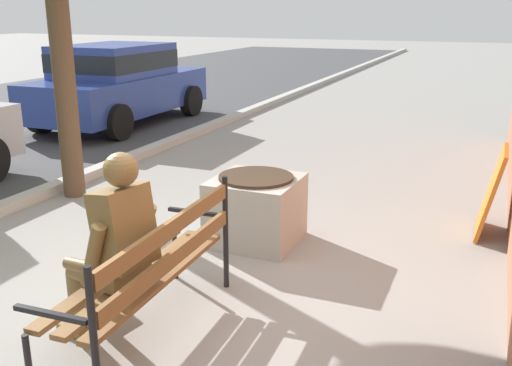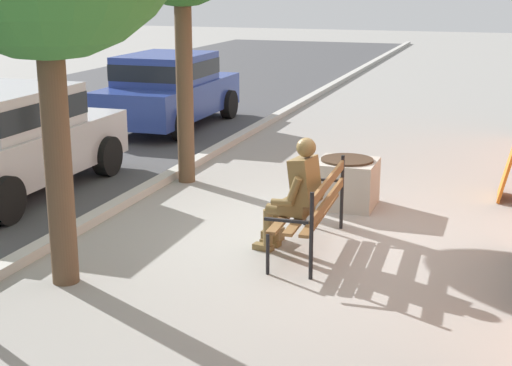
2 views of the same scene
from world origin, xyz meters
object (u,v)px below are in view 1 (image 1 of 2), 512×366
Objects in this scene: park_bench at (152,266)px; parked_car_blue at (118,82)px; bronze_statue_seated at (112,252)px; concrete_planter at (256,209)px; leaning_signboard at (491,192)px.

park_bench is 8.10m from parked_car_blue.
park_bench is at bearing -54.93° from bronze_statue_seated.
bronze_statue_seated is 8.10m from parked_car_blue.
leaning_signboard reaches higher than concrete_planter.
park_bench is 2.26× the size of concrete_planter.
park_bench is 1.33× the size of bronze_statue_seated.
concrete_planter is 0.20× the size of parked_car_blue.
leaning_signboard is (-3.49, -6.94, -0.39)m from parked_car_blue.
parked_car_blue reaches higher than leaning_signboard.
bronze_statue_seated is at bearing -144.91° from parked_car_blue.
bronze_statue_seated is 3.89m from leaning_signboard.
parked_car_blue is (4.58, 4.84, 0.51)m from concrete_planter.
parked_car_blue reaches higher than bronze_statue_seated.
bronze_statue_seated is 1.52× the size of leaning_signboard.
parked_car_blue is (6.62, 4.65, 0.17)m from bronze_statue_seated.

